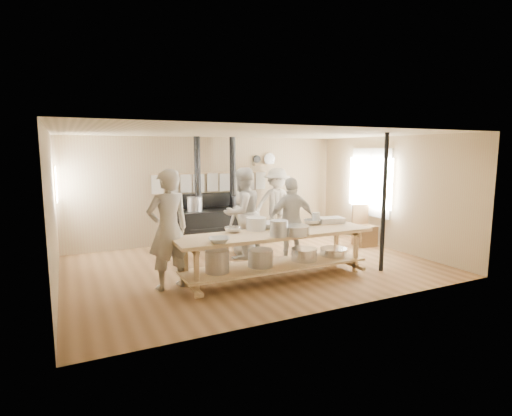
{
  "coord_description": "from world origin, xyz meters",
  "views": [
    {
      "loc": [
        -3.3,
        -6.95,
        2.28
      ],
      "look_at": [
        0.15,
        0.2,
        1.13
      ],
      "focal_mm": 28.0,
      "sensor_mm": 36.0,
      "label": 1
    }
  ],
  "objects_px": {
    "chair": "(364,234)",
    "roasting_pan": "(331,220)",
    "cook_center": "(244,221)",
    "prep_table": "(275,250)",
    "stove": "(216,223)",
    "cook_left": "(242,213)",
    "cook_far_left": "(168,229)",
    "cook_by_window": "(277,204)",
    "cook_right": "(292,221)"
  },
  "relations": [
    {
      "from": "cook_far_left",
      "to": "cook_right",
      "type": "bearing_deg",
      "value": 176.23
    },
    {
      "from": "stove",
      "to": "cook_by_window",
      "type": "distance_m",
      "value": 1.65
    },
    {
      "from": "prep_table",
      "to": "cook_by_window",
      "type": "distance_m",
      "value": 3.29
    },
    {
      "from": "cook_far_left",
      "to": "cook_left",
      "type": "relative_size",
      "value": 1.03
    },
    {
      "from": "cook_far_left",
      "to": "cook_by_window",
      "type": "height_order",
      "value": "cook_far_left"
    },
    {
      "from": "cook_far_left",
      "to": "cook_by_window",
      "type": "distance_m",
      "value": 4.23
    },
    {
      "from": "cook_right",
      "to": "cook_by_window",
      "type": "xyz_separation_m",
      "value": [
        0.82,
        2.13,
        0.04
      ]
    },
    {
      "from": "cook_left",
      "to": "chair",
      "type": "bearing_deg",
      "value": 157.04
    },
    {
      "from": "stove",
      "to": "roasting_pan",
      "type": "bearing_deg",
      "value": -62.04
    },
    {
      "from": "cook_by_window",
      "to": "prep_table",
      "type": "bearing_deg",
      "value": -102.0
    },
    {
      "from": "cook_far_left",
      "to": "chair",
      "type": "relative_size",
      "value": 2.05
    },
    {
      "from": "chair",
      "to": "roasting_pan",
      "type": "xyz_separation_m",
      "value": [
        -1.73,
        -0.99,
        0.62
      ]
    },
    {
      "from": "stove",
      "to": "cook_center",
      "type": "bearing_deg",
      "value": -79.2
    },
    {
      "from": "prep_table",
      "to": "cook_by_window",
      "type": "relative_size",
      "value": 1.96
    },
    {
      "from": "cook_center",
      "to": "stove",
      "type": "bearing_deg",
      "value": -76.42
    },
    {
      "from": "stove",
      "to": "cook_center",
      "type": "relative_size",
      "value": 1.74
    },
    {
      "from": "cook_far_left",
      "to": "cook_center",
      "type": "bearing_deg",
      "value": -155.95
    },
    {
      "from": "cook_far_left",
      "to": "cook_by_window",
      "type": "relative_size",
      "value": 1.08
    },
    {
      "from": "cook_far_left",
      "to": "cook_left",
      "type": "height_order",
      "value": "cook_far_left"
    },
    {
      "from": "cook_far_left",
      "to": "cook_right",
      "type": "xyz_separation_m",
      "value": [
        2.58,
        0.39,
        -0.12
      ]
    },
    {
      "from": "cook_center",
      "to": "cook_right",
      "type": "relative_size",
      "value": 0.85
    },
    {
      "from": "cook_by_window",
      "to": "roasting_pan",
      "type": "height_order",
      "value": "cook_by_window"
    },
    {
      "from": "cook_by_window",
      "to": "chair",
      "type": "xyz_separation_m",
      "value": [
        1.57,
        -1.53,
        -0.63
      ]
    },
    {
      "from": "prep_table",
      "to": "cook_center",
      "type": "xyz_separation_m",
      "value": [
        0.23,
        1.84,
        0.23
      ]
    },
    {
      "from": "cook_center",
      "to": "prep_table",
      "type": "bearing_deg",
      "value": 85.72
    },
    {
      "from": "cook_center",
      "to": "roasting_pan",
      "type": "relative_size",
      "value": 3.05
    },
    {
      "from": "stove",
      "to": "cook_left",
      "type": "distance_m",
      "value": 1.52
    },
    {
      "from": "stove",
      "to": "cook_right",
      "type": "distance_m",
      "value": 2.44
    },
    {
      "from": "stove",
      "to": "chair",
      "type": "bearing_deg",
      "value": -28.27
    },
    {
      "from": "stove",
      "to": "cook_far_left",
      "type": "height_order",
      "value": "stove"
    },
    {
      "from": "chair",
      "to": "cook_left",
      "type": "bearing_deg",
      "value": -178.73
    },
    {
      "from": "prep_table",
      "to": "chair",
      "type": "xyz_separation_m",
      "value": [
        3.16,
        1.32,
        -0.23
      ]
    },
    {
      "from": "chair",
      "to": "cook_right",
      "type": "bearing_deg",
      "value": -160.22
    },
    {
      "from": "cook_center",
      "to": "cook_far_left",
      "type": "bearing_deg",
      "value": 39.12
    },
    {
      "from": "cook_far_left",
      "to": "roasting_pan",
      "type": "xyz_separation_m",
      "value": [
        3.24,
        -0.01,
        -0.09
      ]
    },
    {
      "from": "cook_far_left",
      "to": "cook_by_window",
      "type": "xyz_separation_m",
      "value": [
        3.4,
        2.51,
        -0.07
      ]
    },
    {
      "from": "prep_table",
      "to": "cook_far_left",
      "type": "relative_size",
      "value": 1.81
    },
    {
      "from": "cook_by_window",
      "to": "chair",
      "type": "distance_m",
      "value": 2.28
    },
    {
      "from": "cook_center",
      "to": "chair",
      "type": "relative_size",
      "value": 1.54
    },
    {
      "from": "cook_by_window",
      "to": "chair",
      "type": "relative_size",
      "value": 1.9
    },
    {
      "from": "cook_far_left",
      "to": "cook_right",
      "type": "relative_size",
      "value": 1.13
    },
    {
      "from": "prep_table",
      "to": "cook_left",
      "type": "distance_m",
      "value": 1.63
    },
    {
      "from": "cook_center",
      "to": "chair",
      "type": "xyz_separation_m",
      "value": [
        2.93,
        -0.52,
        -0.46
      ]
    },
    {
      "from": "prep_table",
      "to": "cook_center",
      "type": "bearing_deg",
      "value": 82.94
    },
    {
      "from": "prep_table",
      "to": "cook_by_window",
      "type": "bearing_deg",
      "value": 60.81
    },
    {
      "from": "stove",
      "to": "cook_center",
      "type": "xyz_separation_m",
      "value": [
        0.23,
        -1.18,
        0.23
      ]
    },
    {
      "from": "prep_table",
      "to": "cook_by_window",
      "type": "xyz_separation_m",
      "value": [
        1.59,
        2.85,
        0.4
      ]
    },
    {
      "from": "cook_center",
      "to": "roasting_pan",
      "type": "height_order",
      "value": "cook_center"
    },
    {
      "from": "cook_right",
      "to": "cook_far_left",
      "type": "bearing_deg",
      "value": 14.42
    },
    {
      "from": "cook_by_window",
      "to": "stove",
      "type": "bearing_deg",
      "value": -168.82
    }
  ]
}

